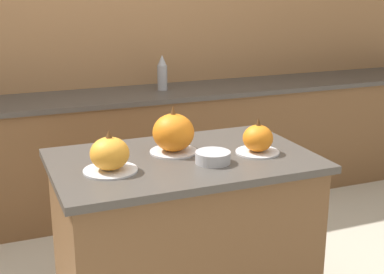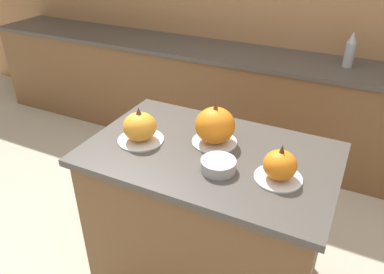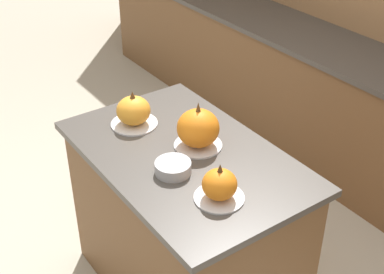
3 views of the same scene
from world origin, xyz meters
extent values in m
cube|color=#9E7047|center=(0.00, 1.87, 1.25)|extent=(8.00, 0.06, 2.50)
cube|color=brown|center=(0.00, 0.00, 0.43)|extent=(1.15, 0.71, 0.86)
cube|color=#47423D|center=(0.00, 0.00, 0.88)|extent=(1.21, 0.77, 0.03)
cube|color=brown|center=(0.00, 1.54, 0.43)|extent=(6.00, 0.56, 0.86)
cube|color=#47423D|center=(0.00, 1.54, 0.88)|extent=(6.00, 0.60, 0.03)
cylinder|color=silver|center=(-0.36, -0.06, 0.90)|extent=(0.23, 0.23, 0.01)
ellipsoid|color=orange|center=(-0.36, -0.06, 0.98)|extent=(0.17, 0.17, 0.14)
cone|color=brown|center=(-0.36, -0.06, 1.06)|extent=(0.03, 0.03, 0.04)
cylinder|color=silver|center=(-0.01, 0.09, 0.90)|extent=(0.23, 0.23, 0.01)
ellipsoid|color=orange|center=(-0.01, 0.09, 0.99)|extent=(0.20, 0.20, 0.18)
cone|color=brown|center=(-0.01, 0.09, 1.10)|extent=(0.03, 0.03, 0.05)
cylinder|color=silver|center=(0.35, -0.07, 0.90)|extent=(0.21, 0.21, 0.01)
ellipsoid|color=orange|center=(0.35, -0.07, 0.97)|extent=(0.14, 0.14, 0.13)
cone|color=#4C2D14|center=(0.35, -0.07, 1.05)|extent=(0.02, 0.02, 0.04)
cylinder|color=#99999E|center=(0.44, 1.58, 0.99)|extent=(0.08, 0.08, 0.19)
cone|color=#99999E|center=(0.44, 1.58, 1.12)|extent=(0.07, 0.07, 0.08)
cylinder|color=#ADADB2|center=(0.10, -0.13, 0.92)|extent=(0.16, 0.16, 0.05)
camera|label=1|loc=(-0.85, -2.20, 1.68)|focal=50.00mm
camera|label=2|loc=(0.60, -1.41, 1.87)|focal=35.00mm
camera|label=3|loc=(1.69, -1.14, 2.27)|focal=50.00mm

